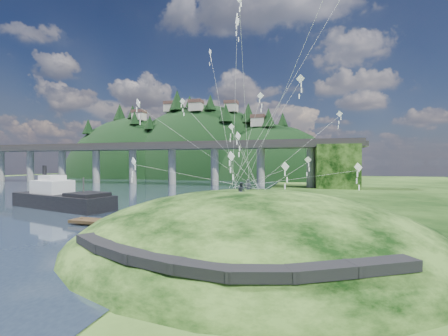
# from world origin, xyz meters

# --- Properties ---
(ground) EXTENTS (320.00, 320.00, 0.00)m
(ground) POSITION_xyz_m (0.00, 0.00, 0.00)
(ground) COLOR black
(ground) RESTS_ON ground
(grass_hill) EXTENTS (36.00, 32.00, 13.00)m
(grass_hill) POSITION_xyz_m (8.00, 2.00, -1.50)
(grass_hill) COLOR black
(grass_hill) RESTS_ON ground
(footpath) EXTENTS (22.29, 5.84, 0.83)m
(footpath) POSITION_xyz_m (7.46, -9.74, 2.08)
(footpath) COLOR black
(footpath) RESTS_ON ground
(bridge) EXTENTS (160.00, 11.00, 15.00)m
(bridge) POSITION_xyz_m (-26.46, 70.07, 9.70)
(bridge) COLOR #2D2B2B
(bridge) RESTS_ON ground
(far_ridge) EXTENTS (153.00, 70.00, 94.50)m
(far_ridge) POSITION_xyz_m (-43.58, 122.17, -7.44)
(far_ridge) COLOR black
(far_ridge) RESTS_ON ground
(work_barge) EXTENTS (21.05, 10.49, 7.11)m
(work_barge) POSITION_xyz_m (-26.50, 14.97, 1.78)
(work_barge) COLOR black
(work_barge) RESTS_ON ground
(wooden_dock) EXTENTS (14.46, 2.46, 1.03)m
(wooden_dock) POSITION_xyz_m (-7.81, 5.00, 0.45)
(wooden_dock) COLOR #362516
(wooden_dock) RESTS_ON ground
(kite_flyers) EXTENTS (1.09, 3.17, 1.98)m
(kite_flyers) POSITION_xyz_m (7.09, 1.99, 5.88)
(kite_flyers) COLOR #262A32
(kite_flyers) RESTS_ON ground
(kite_swarm) EXTENTS (20.65, 17.01, 20.18)m
(kite_swarm) POSITION_xyz_m (7.96, 3.18, 14.30)
(kite_swarm) COLOR white
(kite_swarm) RESTS_ON ground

